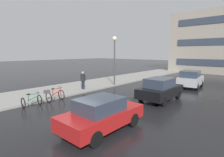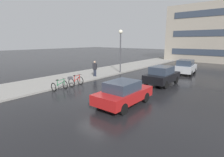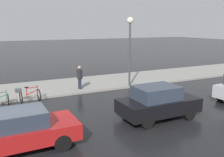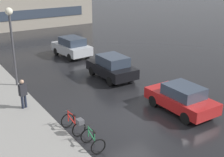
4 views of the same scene
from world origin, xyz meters
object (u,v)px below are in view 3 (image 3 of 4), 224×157
car_black (158,102)px  pedestrian (80,77)px  streetlamp (130,38)px  car_red (22,129)px  bicycle_second (28,94)px

car_black → pedestrian: size_ratio=2.23×
pedestrian → streetlamp: 4.55m
car_red → car_black: 6.41m
pedestrian → car_black: bearing=14.2°
bicycle_second → streetlamp: (-0.56, 7.31, 3.17)m
bicycle_second → car_red: (5.88, -1.00, 0.27)m
pedestrian → bicycle_second: bearing=-71.5°
car_black → streetlamp: streetlamp is taller
bicycle_second → pedestrian: bearing=108.5°
bicycle_second → car_red: size_ratio=0.35×
pedestrian → streetlamp: size_ratio=0.35×
car_red → pedestrian: bearing=146.6°
streetlamp → car_red: bearing=-52.2°
car_black → bicycle_second: bearing=-135.6°
car_red → pedestrian: size_ratio=2.25×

